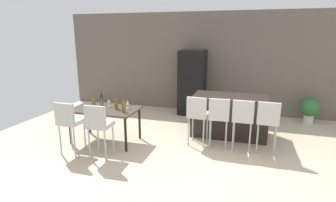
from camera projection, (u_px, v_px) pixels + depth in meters
ground_plane at (211, 150)px, 5.35m from camera, size 10.00×10.00×0.00m
back_wall at (227, 63)px, 7.67m from camera, size 10.00×0.12×2.90m
kitchen_island at (229, 115)px, 6.09m from camera, size 1.65×0.86×0.92m
bar_chair_left at (198, 113)px, 5.45m from camera, size 0.43×0.43×1.05m
bar_chair_middle at (219, 115)px, 5.33m from camera, size 0.43×0.43×1.05m
bar_chair_right at (243, 117)px, 5.20m from camera, size 0.41×0.41×1.05m
bar_chair_far at (268, 119)px, 5.07m from camera, size 0.41×0.41×1.05m
dining_table at (105, 112)px, 5.64m from camera, size 1.40×0.82×0.74m
dining_chair_near at (69, 120)px, 5.01m from camera, size 0.41×0.41×1.05m
dining_chair_far at (99, 123)px, 4.83m from camera, size 0.41×0.41×1.05m
wine_bottle_near at (124, 107)px, 5.34m from camera, size 0.07×0.07×0.28m
wine_bottle_right at (102, 105)px, 5.47m from camera, size 0.07×0.07×0.27m
wine_bottle_far at (101, 100)px, 5.88m from camera, size 0.07×0.07×0.30m
wine_bottle_corner at (94, 104)px, 5.55m from camera, size 0.08×0.08×0.31m
wine_bottle_end at (116, 104)px, 5.58m from camera, size 0.08×0.08×0.28m
wine_glass_left at (127, 103)px, 5.62m from camera, size 0.07×0.07×0.17m
wine_glass_middle at (109, 101)px, 5.76m from camera, size 0.07×0.07×0.17m
refrigerator at (192, 82)px, 7.65m from camera, size 0.72×0.68×1.84m
potted_plant at (310, 109)px, 6.89m from camera, size 0.47×0.47×0.66m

